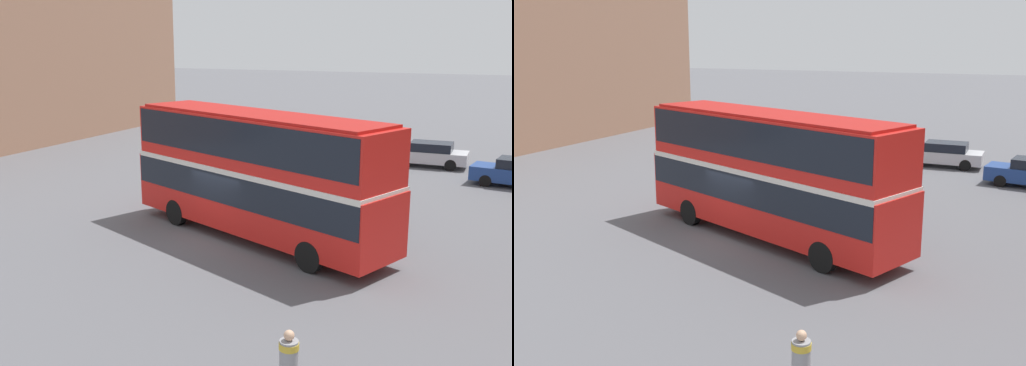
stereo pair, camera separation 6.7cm
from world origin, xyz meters
TOP-DOWN VIEW (x-y plane):
  - ground_plane at (0.00, 0.00)m, footprint 240.00×240.00m
  - double_decker_bus at (1.29, 0.49)m, footprint 11.59×6.59m
  - pedestrian_foreground at (6.31, -8.96)m, footprint 0.42×0.42m
  - parked_car_kerb_far at (5.12, 16.78)m, footprint 4.53×1.94m
  - parked_car_side_street at (-2.00, 11.63)m, footprint 4.54×2.14m

SIDE VIEW (x-z plane):
  - ground_plane at x=0.00m, z-range 0.00..0.00m
  - parked_car_kerb_far at x=5.12m, z-range 0.02..1.46m
  - parked_car_side_street at x=-2.00m, z-range 0.00..1.61m
  - pedestrian_foreground at x=6.31m, z-range 0.19..1.86m
  - double_decker_bus at x=1.29m, z-range 0.35..5.09m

